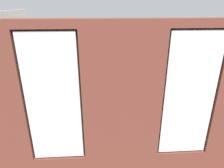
# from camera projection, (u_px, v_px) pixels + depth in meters

# --- Properties ---
(ground_plane) EXTENTS (6.85, 6.24, 0.10)m
(ground_plane) POSITION_uv_depth(u_px,v_px,m) (112.00, 113.00, 6.45)
(ground_plane) COLOR #99663D
(brick_wall_with_windows) EXTENTS (6.25, 0.30, 3.03)m
(brick_wall_with_windows) POSITION_uv_depth(u_px,v_px,m) (122.00, 116.00, 3.35)
(brick_wall_with_windows) COLOR brown
(brick_wall_with_windows) RESTS_ON ground_plane
(white_wall_right) EXTENTS (0.10, 5.24, 3.03)m
(white_wall_right) POSITION_uv_depth(u_px,v_px,m) (1.00, 70.00, 5.49)
(white_wall_right) COLOR silver
(white_wall_right) RESTS_ON ground_plane
(couch_by_window) EXTENTS (2.09, 0.87, 0.80)m
(couch_by_window) POSITION_uv_depth(u_px,v_px,m) (105.00, 146.00, 4.36)
(couch_by_window) COLOR black
(couch_by_window) RESTS_ON ground_plane
(couch_left) EXTENTS (1.01, 1.97, 0.80)m
(couch_left) POSITION_uv_depth(u_px,v_px,m) (186.00, 100.00, 6.45)
(couch_left) COLOR black
(couch_left) RESTS_ON ground_plane
(coffee_table) EXTENTS (1.21, 0.70, 0.42)m
(coffee_table) POSITION_uv_depth(u_px,v_px,m) (110.00, 98.00, 6.51)
(coffee_table) COLOR #A87547
(coffee_table) RESTS_ON ground_plane
(cup_ceramic) EXTENTS (0.09, 0.09, 0.11)m
(cup_ceramic) POSITION_uv_depth(u_px,v_px,m) (113.00, 96.00, 6.38)
(cup_ceramic) COLOR silver
(cup_ceramic) RESTS_ON coffee_table
(candle_jar) EXTENTS (0.08, 0.08, 0.13)m
(candle_jar) POSITION_uv_depth(u_px,v_px,m) (99.00, 96.00, 6.34)
(candle_jar) COLOR #B7333D
(candle_jar) RESTS_ON coffee_table
(table_plant_small) EXTENTS (0.12, 0.12, 0.19)m
(table_plant_small) POSITION_uv_depth(u_px,v_px,m) (110.00, 94.00, 6.45)
(table_plant_small) COLOR brown
(table_plant_small) RESTS_ON coffee_table
(remote_black) EXTENTS (0.05, 0.17, 0.02)m
(remote_black) POSITION_uv_depth(u_px,v_px,m) (120.00, 94.00, 6.62)
(remote_black) COLOR black
(remote_black) RESTS_ON coffee_table
(media_console) EXTENTS (0.99, 0.42, 0.57)m
(media_console) POSITION_uv_depth(u_px,v_px,m) (28.00, 98.00, 6.69)
(media_console) COLOR black
(media_console) RESTS_ON ground_plane
(tv_flatscreen) EXTENTS (1.08, 0.20, 0.75)m
(tv_flatscreen) POSITION_uv_depth(u_px,v_px,m) (25.00, 79.00, 6.44)
(tv_flatscreen) COLOR black
(tv_flatscreen) RESTS_ON media_console
(papasan_chair) EXTENTS (1.07, 1.07, 0.68)m
(papasan_chair) POSITION_uv_depth(u_px,v_px,m) (81.00, 81.00, 7.73)
(papasan_chair) COLOR olive
(papasan_chair) RESTS_ON ground_plane
(potted_plant_near_tv) EXTENTS (0.63, 0.63, 1.07)m
(potted_plant_near_tv) POSITION_uv_depth(u_px,v_px,m) (35.00, 99.00, 5.69)
(potted_plant_near_tv) COLOR #9E5638
(potted_plant_near_tv) RESTS_ON ground_plane
(potted_plant_by_left_couch) EXTENTS (0.31, 0.31, 0.58)m
(potted_plant_by_left_couch) POSITION_uv_depth(u_px,v_px,m) (162.00, 82.00, 7.70)
(potted_plant_by_left_couch) COLOR gray
(potted_plant_by_left_couch) RESTS_ON ground_plane
(potted_plant_corner_near_left) EXTENTS (0.82, 0.74, 1.25)m
(potted_plant_corner_near_left) POSITION_uv_depth(u_px,v_px,m) (170.00, 69.00, 8.30)
(potted_plant_corner_near_left) COLOR gray
(potted_plant_corner_near_left) RESTS_ON ground_plane
(potted_plant_between_couches) EXTENTS (0.59, 0.59, 0.93)m
(potted_plant_between_couches) POSITION_uv_depth(u_px,v_px,m) (172.00, 131.00, 4.39)
(potted_plant_between_couches) COLOR brown
(potted_plant_between_couches) RESTS_ON ground_plane
(potted_plant_mid_room_small) EXTENTS (0.29, 0.29, 0.42)m
(potted_plant_mid_room_small) POSITION_uv_depth(u_px,v_px,m) (121.00, 88.00, 7.45)
(potted_plant_mid_room_small) COLOR gray
(potted_plant_mid_room_small) RESTS_ON ground_plane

